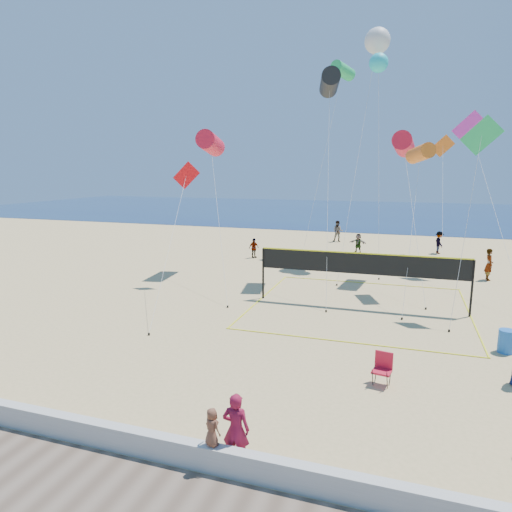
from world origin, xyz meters
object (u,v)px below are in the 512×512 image
(camp_chair, at_px, (383,367))
(volleyball_net, at_px, (361,269))
(woman, at_px, (236,429))
(trash_barrel, at_px, (506,341))

(camp_chair, relative_size, volleyball_net, 0.11)
(woman, distance_m, camp_chair, 5.84)
(camp_chair, height_order, volleyball_net, volleyball_net)
(woman, distance_m, trash_barrel, 11.45)
(woman, xyz_separation_m, volleyball_net, (1.31, 13.11, 0.99))
(trash_barrel, distance_m, volleyball_net, 7.06)
(trash_barrel, bearing_deg, volleyball_net, 144.56)
(camp_chair, bearing_deg, woman, -109.39)
(camp_chair, bearing_deg, volleyball_net, 110.82)
(camp_chair, distance_m, trash_barrel, 5.73)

